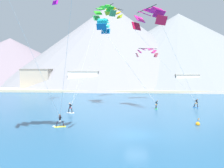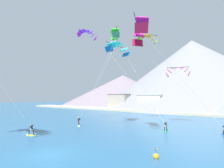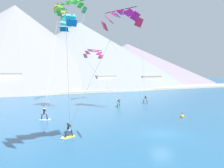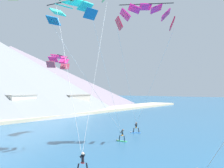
% 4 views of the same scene
% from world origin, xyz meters
% --- Properties ---
extents(ground_plane, '(400.00, 400.00, 0.00)m').
position_xyz_m(ground_plane, '(0.00, 0.00, 0.00)').
color(ground_plane, '#23567F').
extents(kitesurfer_near_lead, '(0.60, 1.75, 1.68)m').
position_xyz_m(kitesurfer_near_lead, '(4.14, 18.29, 0.47)').
color(kitesurfer_near_lead, '#33B266').
rests_on(kitesurfer_near_lead, ground).
extents(kitesurfer_near_trail, '(1.63, 1.36, 1.85)m').
position_xyz_m(kitesurfer_near_trail, '(-10.58, 12.61, 0.58)').
color(kitesurfer_near_trail, white).
rests_on(kitesurfer_near_trail, ground).
extents(kitesurfer_mid_center, '(1.13, 1.74, 1.72)m').
position_xyz_m(kitesurfer_mid_center, '(11.86, 20.49, 0.51)').
color(kitesurfer_mid_center, '#337FDB').
rests_on(kitesurfer_mid_center, ground).
extents(kitesurfer_far_left, '(1.78, 0.94, 1.70)m').
position_xyz_m(kitesurfer_far_left, '(-9.97, 3.01, 0.48)').
color(kitesurfer_far_left, yellow).
rests_on(kitesurfer_far_left, ground).
extents(parafoil_kite_near_lead, '(10.59, 6.26, 15.16)m').
position_xyz_m(parafoil_kite_near_lead, '(-5.65, 18.47, 15.56)').
color(parafoil_kite_near_lead, '#1162A3').
extents(parafoil_kite_near_trail, '(7.51, 6.89, 17.28)m').
position_xyz_m(parafoil_kite_near_trail, '(-5.52, 17.14, 17.70)').
color(parafoil_kite_near_trail, '#399756').
extents(parafoil_kite_mid_center, '(12.36, 10.05, 15.87)m').
position_xyz_m(parafoil_kite_mid_center, '(2.30, 13.61, 15.95)').
color(parafoil_kite_mid_center, '#A51132').
extents(parafoil_kite_distant_high_outer, '(5.16, 3.04, 2.09)m').
position_xyz_m(parafoil_kite_distant_high_outer, '(2.98, 28.43, 11.27)').
color(parafoil_kite_distant_high_outer, '#C04B5D').
extents(parafoil_kite_distant_low_drift, '(2.32, 5.51, 2.12)m').
position_xyz_m(parafoil_kite_distant_low_drift, '(-16.54, 20.08, 21.63)').
color(parafoil_kite_distant_low_drift, '#C618BA').
extents(parafoil_kite_distant_mid_solo, '(3.97, 5.46, 1.96)m').
position_xyz_m(parafoil_kite_distant_mid_solo, '(-4.47, 29.14, 20.31)').
color(parafoil_kite_distant_mid_solo, '#A5BE1D').
extents(race_marker_buoy, '(0.56, 0.56, 1.02)m').
position_xyz_m(race_marker_buoy, '(8.24, 5.37, 0.16)').
color(race_marker_buoy, orange).
rests_on(race_marker_buoy, ground).
extents(shoreline_strip, '(180.00, 10.00, 0.70)m').
position_xyz_m(shoreline_strip, '(0.00, 51.32, 0.35)').
color(shoreline_strip, '#BCAD8E').
rests_on(shoreline_strip, ground).
extents(shore_building_harbour_front, '(10.19, 5.33, 6.52)m').
position_xyz_m(shore_building_harbour_front, '(-16.01, 54.18, 3.27)').
color(shore_building_harbour_front, silver).
rests_on(shore_building_harbour_front, ground).
extents(shore_building_promenade_mid, '(10.07, 6.46, 7.17)m').
position_xyz_m(shore_building_promenade_mid, '(-32.82, 56.26, 3.60)').
color(shore_building_promenade_mid, '#A89E8E').
rests_on(shore_building_promenade_mid, ground).
extents(mountain_peak_central_summit, '(104.26, 104.26, 38.83)m').
position_xyz_m(mountain_peak_central_summit, '(-10.59, 97.34, 19.41)').
color(mountain_peak_central_summit, gray).
rests_on(mountain_peak_central_summit, ground).
extents(mountain_peak_east_shoulder, '(97.51, 97.51, 24.24)m').
position_xyz_m(mountain_peak_east_shoulder, '(-68.36, 109.76, 12.12)').
color(mountain_peak_east_shoulder, slate).
rests_on(mountain_peak_east_shoulder, ground).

